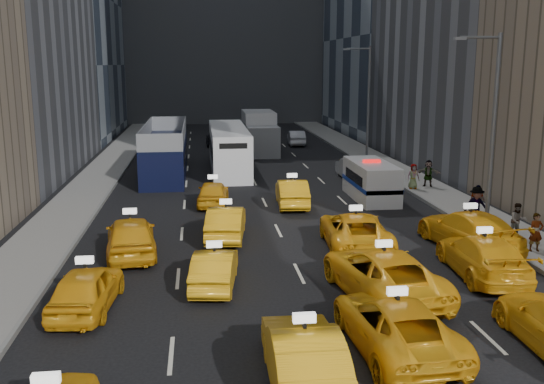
# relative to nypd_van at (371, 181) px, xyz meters

# --- Properties ---
(ground) EXTENTS (160.00, 160.00, 0.00)m
(ground) POSITION_rel_nypd_van_xyz_m (-6.21, -20.08, -1.04)
(ground) COLOR black
(ground) RESTS_ON ground
(sidewalk_west) EXTENTS (3.00, 90.00, 0.15)m
(sidewalk_west) POSITION_rel_nypd_van_xyz_m (-16.71, 4.92, -0.97)
(sidewalk_west) COLOR gray
(sidewalk_west) RESTS_ON ground
(sidewalk_east) EXTENTS (3.00, 90.00, 0.15)m
(sidewalk_east) POSITION_rel_nypd_van_xyz_m (4.29, 4.92, -0.97)
(sidewalk_east) COLOR gray
(sidewalk_east) RESTS_ON ground
(curb_west) EXTENTS (0.15, 90.00, 0.18)m
(curb_west) POSITION_rel_nypd_van_xyz_m (-15.26, 4.92, -0.95)
(curb_west) COLOR slate
(curb_west) RESTS_ON ground
(curb_east) EXTENTS (0.15, 90.00, 0.18)m
(curb_east) POSITION_rel_nypd_van_xyz_m (2.84, 4.92, -0.95)
(curb_east) COLOR slate
(curb_east) RESTS_ON ground
(streetlight_near) EXTENTS (2.15, 0.22, 9.00)m
(streetlight_near) POSITION_rel_nypd_van_xyz_m (2.97, -8.08, 3.88)
(streetlight_near) COLOR #595B60
(streetlight_near) RESTS_ON ground
(streetlight_far) EXTENTS (2.15, 0.22, 9.00)m
(streetlight_far) POSITION_rel_nypd_van_xyz_m (2.97, 11.92, 3.88)
(streetlight_far) COLOR #595B60
(streetlight_far) RESTS_ON ground
(taxi_5) EXTENTS (1.75, 4.83, 1.58)m
(taxi_5) POSITION_rel_nypd_van_xyz_m (-7.44, -20.15, -0.25)
(taxi_5) COLOR #F6AA14
(taxi_5) RESTS_ON ground
(taxi_6) EXTENTS (2.72, 5.42, 1.47)m
(taxi_6) POSITION_rel_nypd_van_xyz_m (-4.60, -18.46, -0.31)
(taxi_6) COLOR #F6AA14
(taxi_6) RESTS_ON ground
(taxi_8) EXTENTS (2.10, 4.41, 1.45)m
(taxi_8) POSITION_rel_nypd_van_xyz_m (-13.48, -14.67, -0.32)
(taxi_8) COLOR #F6AA14
(taxi_8) RESTS_ON ground
(taxi_9) EXTENTS (1.90, 4.16, 1.32)m
(taxi_9) POSITION_rel_nypd_van_xyz_m (-9.38, -13.02, -0.38)
(taxi_9) COLOR #F6AA14
(taxi_9) RESTS_ON ground
(taxi_10) EXTENTS (3.42, 6.19, 1.64)m
(taxi_10) POSITION_rel_nypd_van_xyz_m (-3.81, -14.68, -0.22)
(taxi_10) COLOR #F6AA14
(taxi_10) RESTS_ON ground
(taxi_11) EXTENTS (2.54, 5.46, 1.54)m
(taxi_11) POSITION_rel_nypd_van_xyz_m (0.46, -13.16, -0.27)
(taxi_11) COLOR #F6AA14
(taxi_11) RESTS_ON ground
(taxi_12) EXTENTS (2.50, 5.03, 1.65)m
(taxi_12) POSITION_rel_nypd_van_xyz_m (-12.67, -9.09, -0.22)
(taxi_12) COLOR #F6AA14
(taxi_12) RESTS_ON ground
(taxi_13) EXTENTS (2.09, 4.63, 1.47)m
(taxi_13) POSITION_rel_nypd_van_xyz_m (-8.70, -7.05, -0.31)
(taxi_13) COLOR #F6AA14
(taxi_13) RESTS_ON ground
(taxi_14) EXTENTS (3.04, 5.77, 1.55)m
(taxi_14) POSITION_rel_nypd_van_xyz_m (-3.33, -9.24, -0.27)
(taxi_14) COLOR #F6AA14
(taxi_14) RESTS_ON ground
(taxi_15) EXTENTS (3.00, 6.01, 1.68)m
(taxi_15) POSITION_rel_nypd_van_xyz_m (1.37, -9.98, -0.21)
(taxi_15) COLOR #F6AA14
(taxi_15) RESTS_ON ground
(taxi_16) EXTENTS (1.97, 4.20, 1.39)m
(taxi_16) POSITION_rel_nypd_van_xyz_m (-9.12, -0.50, -0.35)
(taxi_16) COLOR #F6AA14
(taxi_16) RESTS_ON ground
(taxi_17) EXTENTS (1.87, 4.63, 1.50)m
(taxi_17) POSITION_rel_nypd_van_xyz_m (-4.80, -1.16, -0.30)
(taxi_17) COLOR #F6AA14
(taxi_17) RESTS_ON ground
(nypd_van) EXTENTS (2.24, 5.44, 2.31)m
(nypd_van) POSITION_rel_nypd_van_xyz_m (0.00, 0.00, 0.00)
(nypd_van) COLOR silver
(nypd_van) RESTS_ON ground
(double_decker) EXTENTS (2.79, 12.18, 3.54)m
(double_decker) POSITION_rel_nypd_van_xyz_m (-12.17, 9.38, 0.71)
(double_decker) COLOR black
(double_decker) RESTS_ON ground
(city_bus) EXTENTS (2.86, 12.30, 3.16)m
(city_bus) POSITION_rel_nypd_van_xyz_m (-7.66, 10.80, 0.52)
(city_bus) COLOR white
(city_bus) RESTS_ON ground
(box_truck) EXTENTS (2.81, 7.85, 3.57)m
(box_truck) POSITION_rel_nypd_van_xyz_m (-4.49, 19.49, 0.72)
(box_truck) COLOR silver
(box_truck) RESTS_ON ground
(misc_car_0) EXTENTS (1.67, 4.46, 1.45)m
(misc_car_0) POSITION_rel_nypd_van_xyz_m (0.50, 6.27, -0.32)
(misc_car_0) COLOR #A3A6AA
(misc_car_0) RESTS_ON ground
(misc_car_1) EXTENTS (3.33, 5.93, 1.56)m
(misc_car_1) POSITION_rel_nypd_van_xyz_m (-13.57, 17.94, -0.26)
(misc_car_1) COLOR black
(misc_car_1) RESTS_ON ground
(misc_car_2) EXTENTS (2.88, 5.80, 1.62)m
(misc_car_2) POSITION_rel_nypd_van_xyz_m (-4.83, 25.15, -0.23)
(misc_car_2) COLOR slate
(misc_car_2) RESTS_ON ground
(misc_car_3) EXTENTS (1.68, 4.07, 1.38)m
(misc_car_3) POSITION_rel_nypd_van_xyz_m (-8.29, 24.42, -0.35)
(misc_car_3) COLOR black
(misc_car_3) RESTS_ON ground
(misc_car_4) EXTENTS (1.77, 4.33, 1.39)m
(misc_car_4) POSITION_rel_nypd_van_xyz_m (-0.47, 24.08, -0.35)
(misc_car_4) COLOR #B8B9C0
(misc_car_4) RESTS_ON ground
(pedestrian_0) EXTENTS (0.61, 0.42, 1.60)m
(pedestrian_0) POSITION_rel_nypd_van_xyz_m (3.79, -10.98, -0.09)
(pedestrian_0) COLOR gray
(pedestrian_0) RESTS_ON sidewalk_east
(pedestrian_1) EXTENTS (0.78, 0.45, 1.56)m
(pedestrian_1) POSITION_rel_nypd_van_xyz_m (4.06, -9.04, -0.11)
(pedestrian_1) COLOR gray
(pedestrian_1) RESTS_ON sidewalk_east
(pedestrian_2) EXTENTS (1.25, 0.59, 1.89)m
(pedestrian_2) POSITION_rel_nypd_van_xyz_m (3.15, -6.86, 0.05)
(pedestrian_2) COLOR gray
(pedestrian_2) RESTS_ON sidewalk_east
(pedestrian_3) EXTENTS (1.02, 0.68, 1.60)m
(pedestrian_3) POSITION_rel_nypd_van_xyz_m (4.04, -5.07, -0.10)
(pedestrian_3) COLOR gray
(pedestrian_3) RESTS_ON sidewalk_east
(pedestrian_4) EXTENTS (0.76, 0.43, 1.54)m
(pedestrian_4) POSITION_rel_nypd_van_xyz_m (3.23, 1.92, -0.12)
(pedestrian_4) COLOR gray
(pedestrian_4) RESTS_ON sidewalk_east
(pedestrian_5) EXTENTS (1.59, 1.01, 1.66)m
(pedestrian_5) POSITION_rel_nypd_van_xyz_m (4.42, 2.51, -0.07)
(pedestrian_5) COLOR gray
(pedestrian_5) RESTS_ON sidewalk_east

